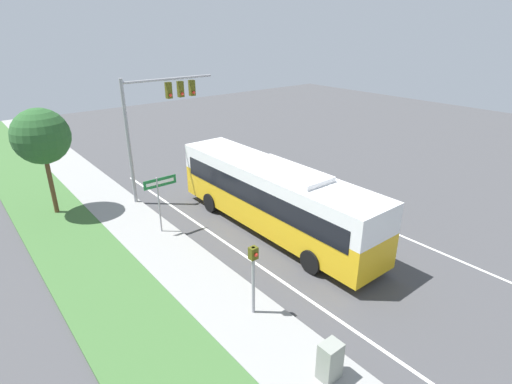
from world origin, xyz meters
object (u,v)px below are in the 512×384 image
bus (273,194)px  street_sign (160,193)px  utility_cabinet (330,361)px  signal_gantry (156,111)px  pedestrian_signal (253,270)px

bus → street_sign: size_ratio=4.17×
bus → street_sign: 5.52m
bus → utility_cabinet: bearing=-121.0°
bus → street_sign: (-4.44, 3.27, 0.19)m
signal_gantry → pedestrian_signal: size_ratio=2.54×
bus → utility_cabinet: 9.49m
pedestrian_signal → bus: bearing=42.8°
bus → pedestrian_signal: 6.50m
utility_cabinet → bus: bearing=59.0°
pedestrian_signal → utility_cabinet: pedestrian_signal is taller
pedestrian_signal → street_sign: (0.33, 7.69, 0.25)m
bus → pedestrian_signal: size_ratio=4.43×
street_sign → utility_cabinet: 11.43m
bus → signal_gantry: 8.47m
bus → street_sign: bearing=143.6°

